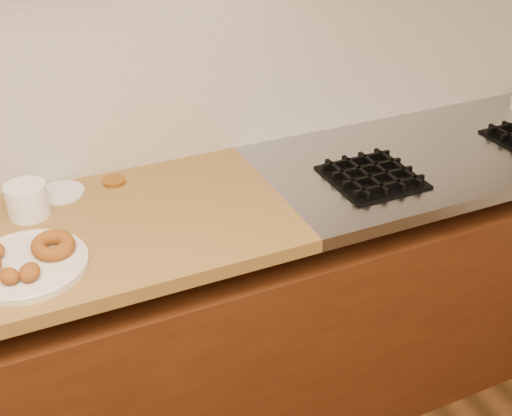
{
  "coord_description": "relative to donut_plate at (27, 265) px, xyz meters",
  "views": [
    {
      "loc": [
        -0.23,
        0.2,
        1.83
      ],
      "look_at": [
        0.39,
        1.55,
        0.93
      ],
      "focal_mm": 45.0,
      "sensor_mm": 36.0,
      "label": 1
    }
  ],
  "objects": [
    {
      "name": "wall_back",
      "position": [
        0.21,
        0.43,
        0.44
      ],
      "size": [
        4.0,
        0.02,
        2.7
      ],
      "primitive_type": "cube",
      "color": "tan",
      "rests_on": "ground"
    },
    {
      "name": "base_cabinet",
      "position": [
        0.21,
        0.12,
        -0.52
      ],
      "size": [
        3.6,
        0.6,
        0.77
      ],
      "primitive_type": "cube",
      "color": "#49230D",
      "rests_on": "floor"
    },
    {
      "name": "stovetop",
      "position": [
        1.36,
        0.12,
        -0.03
      ],
      "size": [
        1.3,
        0.62,
        0.04
      ],
      "primitive_type": "cube",
      "color": "#9EA0A5",
      "rests_on": "base_cabinet"
    },
    {
      "name": "backsplash",
      "position": [
        0.21,
        0.42,
        0.29
      ],
      "size": [
        3.6,
        0.02,
        0.6
      ],
      "primitive_type": "cube",
      "color": "#B8B3A7",
      "rests_on": "wall_back"
    },
    {
      "name": "burner_grates",
      "position": [
        1.34,
        0.04,
        0.0
      ],
      "size": [
        0.91,
        0.26,
        0.03
      ],
      "color": "black",
      "rests_on": "stovetop"
    },
    {
      "name": "donut_plate",
      "position": [
        0.0,
        0.0,
        0.0
      ],
      "size": [
        0.29,
        0.29,
        0.02
      ],
      "primitive_type": "cylinder",
      "color": "silver",
      "rests_on": "butcher_block"
    },
    {
      "name": "ring_donut",
      "position": [
        0.07,
        0.02,
        0.03
      ],
      "size": [
        0.14,
        0.14,
        0.05
      ],
      "primitive_type": "torus",
      "rotation": [
        0.1,
        0.0,
        0.34
      ],
      "color": "brown",
      "rests_on": "donut_plate"
    },
    {
      "name": "fried_dough_chunks",
      "position": [
        -0.04,
        -0.02,
        0.03
      ],
      "size": [
        0.14,
        0.2,
        0.04
      ],
      "color": "brown",
      "rests_on": "donut_plate"
    },
    {
      "name": "plastic_tub",
      "position": [
        0.04,
        0.25,
        0.04
      ],
      "size": [
        0.11,
        0.11,
        0.09
      ],
      "primitive_type": "cylinder",
      "rotation": [
        0.0,
        0.0,
        -0.02
      ],
      "color": "white",
      "rests_on": "butcher_block"
    },
    {
      "name": "tub_lid",
      "position": [
        0.14,
        0.33,
        -0.0
      ],
      "size": [
        0.14,
        0.14,
        0.01
      ],
      "primitive_type": "cylinder",
      "rotation": [
        0.0,
        0.0,
        0.03
      ],
      "color": "silver",
      "rests_on": "butcher_block"
    },
    {
      "name": "brass_jar_lid",
      "position": [
        0.29,
        0.33,
        -0.0
      ],
      "size": [
        0.07,
        0.07,
        0.01
      ],
      "primitive_type": "cylinder",
      "rotation": [
        0.0,
        0.0,
        -0.09
      ],
      "color": "#AB7227",
      "rests_on": "butcher_block"
    }
  ]
}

